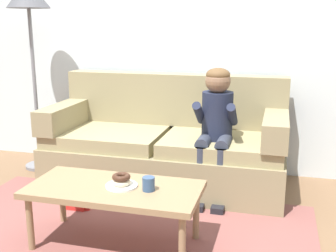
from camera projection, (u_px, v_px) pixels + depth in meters
ground at (128, 222)px, 3.15m from camera, size 10.00×10.00×0.00m
wall_back at (174, 29)px, 4.14m from camera, size 8.00×0.10×2.80m
area_rug at (115, 237)px, 2.92m from camera, size 2.73×1.72×0.01m
couch at (166, 147)px, 3.85m from camera, size 2.13×0.90×0.99m
coffee_table at (114, 193)px, 2.74m from camera, size 1.13×0.54×0.42m
person_child at (216, 121)px, 3.46m from camera, size 0.34×0.58×1.10m
plate at (122, 186)px, 2.73m from camera, size 0.21×0.21×0.01m
donut at (121, 182)px, 2.72m from camera, size 0.12×0.12×0.04m
donut_second at (121, 177)px, 2.71m from camera, size 0.17×0.17×0.04m
mug at (149, 184)px, 2.66m from camera, size 0.08×0.08×0.09m
toy_controller at (77, 207)px, 3.35m from camera, size 0.23×0.09×0.05m
floor_lamp at (29, 8)px, 3.99m from camera, size 0.41×0.41×1.86m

